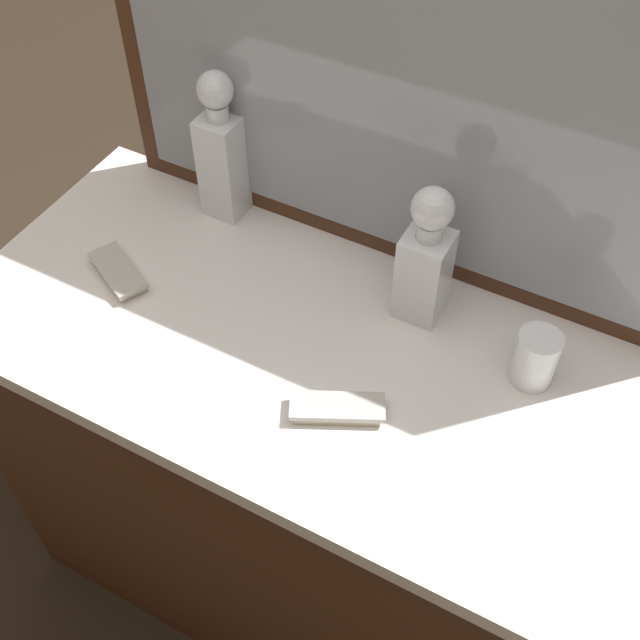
% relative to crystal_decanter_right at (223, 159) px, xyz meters
% --- Properties ---
extents(ground_plane, '(6.00, 6.00, 0.00)m').
position_rel_crystal_decanter_right_xyz_m(ground_plane, '(0.33, -0.23, -1.02)').
color(ground_plane, '#2D2319').
extents(dresser, '(1.29, 0.59, 0.90)m').
position_rel_crystal_decanter_right_xyz_m(dresser, '(0.33, -0.23, -0.57)').
color(dresser, '#472816').
rests_on(dresser, ground_plane).
extents(dresser_mirror, '(1.10, 0.03, 0.73)m').
position_rel_crystal_decanter_right_xyz_m(dresser_mirror, '(0.33, 0.04, 0.24)').
color(dresser_mirror, '#472816').
rests_on(dresser_mirror, dresser).
extents(crystal_decanter_right, '(0.07, 0.07, 0.30)m').
position_rel_crystal_decanter_right_xyz_m(crystal_decanter_right, '(0.00, 0.00, 0.00)').
color(crystal_decanter_right, white).
rests_on(crystal_decanter_right, dresser).
extents(crystal_decanter_left, '(0.08, 0.08, 0.27)m').
position_rel_crystal_decanter_right_xyz_m(crystal_decanter_left, '(0.44, -0.07, -0.02)').
color(crystal_decanter_left, white).
rests_on(crystal_decanter_left, dresser).
extents(crystal_tumbler_left, '(0.07, 0.07, 0.10)m').
position_rel_crystal_decanter_right_xyz_m(crystal_tumbler_left, '(0.66, -0.12, -0.08)').
color(crystal_tumbler_left, white).
rests_on(crystal_tumbler_left, dresser).
extents(silver_brush_far_left, '(0.16, 0.11, 0.02)m').
position_rel_crystal_decanter_right_xyz_m(silver_brush_far_left, '(0.41, -0.33, -0.11)').
color(silver_brush_far_left, '#B7A88C').
rests_on(silver_brush_far_left, dresser).
extents(silver_brush_front, '(0.15, 0.11, 0.02)m').
position_rel_crystal_decanter_right_xyz_m(silver_brush_front, '(-0.07, -0.25, -0.11)').
color(silver_brush_front, '#B7A88C').
rests_on(silver_brush_front, dresser).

